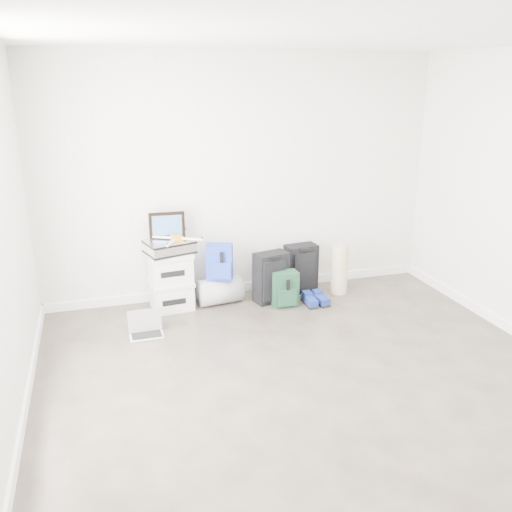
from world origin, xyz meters
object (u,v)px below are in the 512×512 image
object	(u,v)px
boxes_stack	(171,281)
carry_on	(301,269)
briefcase	(169,247)
laptop	(146,329)
duffel_bag	(220,291)
large_suitcase	(271,277)

from	to	relation	value
boxes_stack	carry_on	xyz separation A→B (m)	(1.53, 0.05, -0.04)
carry_on	briefcase	bearing A→B (deg)	175.40
boxes_stack	laptop	world-z (taller)	boxes_stack
briefcase	laptop	xyz separation A→B (m)	(-0.35, -0.57, -0.65)
duffel_bag	large_suitcase	xyz separation A→B (m)	(0.57, -0.11, 0.14)
briefcase	laptop	world-z (taller)	briefcase
large_suitcase	laptop	xyz separation A→B (m)	(-1.45, -0.44, -0.23)
boxes_stack	carry_on	size ratio (longest dim) A/B	1.12
carry_on	duffel_bag	bearing A→B (deg)	177.43
duffel_bag	laptop	bearing A→B (deg)	-154.19
large_suitcase	briefcase	bearing A→B (deg)	160.16
boxes_stack	laptop	xyz separation A→B (m)	(-0.35, -0.57, -0.27)
duffel_bag	briefcase	bearing A→B (deg)	171.71
duffel_bag	boxes_stack	bearing A→B (deg)	171.71
briefcase	large_suitcase	size ratio (longest dim) A/B	0.83
large_suitcase	laptop	size ratio (longest dim) A/B	1.73
duffel_bag	laptop	xyz separation A→B (m)	(-0.88, -0.55, -0.09)
briefcase	large_suitcase	distance (m)	1.19
carry_on	laptop	bearing A→B (deg)	-168.15
large_suitcase	carry_on	distance (m)	0.46
duffel_bag	carry_on	world-z (taller)	carry_on
duffel_bag	laptop	world-z (taller)	duffel_bag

